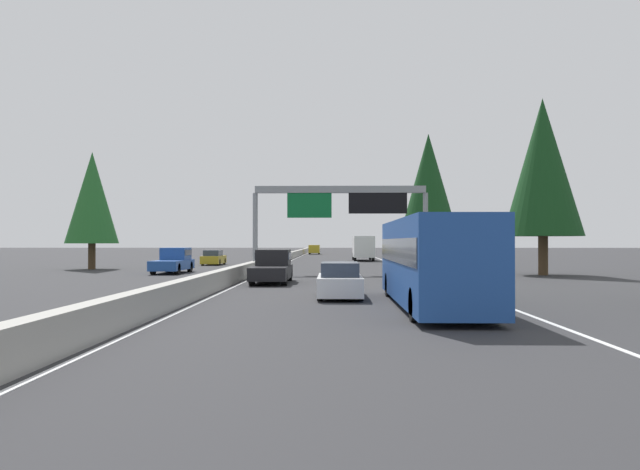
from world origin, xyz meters
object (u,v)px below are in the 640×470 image
oncoming_far (174,261)px  sign_gantry_overhead (343,204)px  pickup_mid_right (272,266)px  conifer_left_near (92,198)px  conifer_right_mid (429,185)px  conifer_right_near (543,167)px  bus_mid_left (431,259)px  conifer_right_far (439,217)px  oncoming_near (213,258)px  minivan_distant_b (314,249)px  box_truck_far_right (363,247)px  conifer_right_distant (417,217)px  sedan_near_center (340,281)px

oncoming_far → sign_gantry_overhead: bearing=86.2°
pickup_mid_right → conifer_left_near: 23.78m
conifer_right_mid → conifer_left_near: (-12.80, 30.18, -2.27)m
oncoming_far → conifer_right_near: bearing=84.8°
bus_mid_left → oncoming_far: bearing=33.8°
sign_gantry_overhead → conifer_right_far: (50.08, -15.75, 1.13)m
oncoming_near → minivan_distant_b: bearing=170.5°
pickup_mid_right → conifer_left_near: size_ratio=0.57×
pickup_mid_right → conifer_right_far: conifer_right_far is taller
box_truck_far_right → conifer_left_near: conifer_left_near is taller
bus_mid_left → conifer_left_near: bearing=39.7°
conifer_right_near → conifer_left_near: bearing=76.9°
minivan_distant_b → conifer_left_near: bearing=164.3°
oncoming_near → conifer_right_near: (-17.56, -26.40, 6.78)m
conifer_right_near → conifer_right_distant: conifer_right_near is taller
bus_mid_left → sedan_near_center: bus_mid_left is taller
bus_mid_left → sedan_near_center: size_ratio=2.61×
pickup_mid_right → conifer_right_mid: conifer_right_mid is taller
bus_mid_left → conifer_right_mid: 42.32m
conifer_right_mid → conifer_left_near: size_ratio=1.38×
sign_gantry_overhead → bus_mid_left: bearing=-172.8°
box_truck_far_right → minivan_distant_b: bearing=10.9°
conifer_right_near → conifer_left_near: size_ratio=1.24×
pickup_mid_right → oncoming_far: same height
conifer_right_distant → bus_mid_left: bearing=172.5°
oncoming_far → sedan_near_center: bearing=31.9°
oncoming_near → oncoming_far: bearing=0.2°
sedan_near_center → conifer_right_distant: bearing=-10.7°
oncoming_near → conifer_right_far: conifer_right_far is taller
bus_mid_left → conifer_left_near: conifer_left_near is taller
box_truck_far_right → minivan_distant_b: (36.75, 7.06, -0.66)m
sign_gantry_overhead → conifer_right_mid: bearing=-25.6°
conifer_right_mid → conifer_right_far: size_ratio=1.33×
sedan_near_center → conifer_right_distant: size_ratio=0.45×
box_truck_far_right → oncoming_far: (-28.87, 15.45, -0.70)m
sign_gantry_overhead → minivan_distant_b: sign_gantry_overhead is taller
oncoming_far → conifer_right_far: conifer_right_far is taller
pickup_mid_right → conifer_right_mid: (28.85, -13.39, 7.34)m
conifer_right_distant → oncoming_far: bearing=151.4°
sign_gantry_overhead → pickup_mid_right: size_ratio=2.26×
bus_mid_left → minivan_distant_b: bearing=4.5°
minivan_distant_b → sedan_near_center: bearing=-177.5°
bus_mid_left → conifer_right_near: size_ratio=0.94×
oncoming_near → conifer_left_near: 13.70m
bus_mid_left → pickup_mid_right: bus_mid_left is taller
bus_mid_left → conifer_right_far: (72.06, -12.96, 4.46)m
oncoming_far → box_truck_far_right: bearing=151.8°
oncoming_near → conifer_right_near: 32.42m
conifer_right_near → conifer_right_far: size_ratio=1.21×
minivan_distant_b → pickup_mid_right: (-75.98, 0.02, -0.04)m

